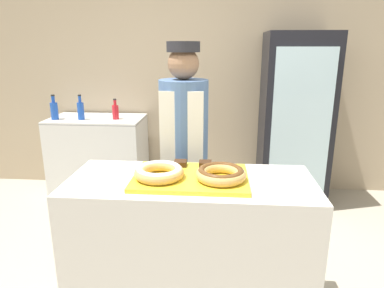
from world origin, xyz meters
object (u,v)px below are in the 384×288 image
at_px(serving_tray, 191,177).
at_px(donut_chocolate_glaze, 221,173).
at_px(brownie_back_right, 205,164).
at_px(brownie_back_left, 180,163).
at_px(bottle_blue, 54,110).
at_px(chest_freezer, 99,156).
at_px(bottle_red, 115,111).
at_px(beverage_fridge, 295,121).
at_px(donut_light_glaze, 159,172).
at_px(baker_person, 184,152).
at_px(bottle_blue_b, 81,110).

xyz_separation_m(serving_tray, donut_chocolate_glaze, (0.17, -0.05, 0.05)).
distance_m(donut_chocolate_glaze, brownie_back_right, 0.23).
bearing_deg(donut_chocolate_glaze, brownie_back_left, 140.07).
bearing_deg(bottle_blue, chest_freezer, 16.21).
relative_size(serving_tray, bottle_red, 2.93).
distance_m(beverage_fridge, bottle_red, 1.89).
distance_m(donut_light_glaze, bottle_blue, 2.22).
xyz_separation_m(brownie_back_right, baker_person, (-0.18, 0.45, -0.07)).
relative_size(brownie_back_right, baker_person, 0.04).
distance_m(baker_person, bottle_blue_b, 1.62).
height_order(bottle_blue, bottle_red, bottle_blue).
bearing_deg(brownie_back_left, bottle_blue, 135.23).
height_order(serving_tray, beverage_fridge, beverage_fridge).
xyz_separation_m(serving_tray, donut_light_glaze, (-0.17, -0.05, 0.05)).
relative_size(baker_person, bottle_blue, 6.34).
bearing_deg(chest_freezer, brownie_back_left, -55.66).
height_order(serving_tray, donut_light_glaze, donut_light_glaze).
bearing_deg(donut_chocolate_glaze, bottle_red, 122.22).
bearing_deg(brownie_back_right, donut_chocolate_glaze, -65.62).
distance_m(brownie_back_right, beverage_fridge, 1.83).
bearing_deg(brownie_back_right, bottle_red, 123.16).
bearing_deg(bottle_blue, donut_light_glaze, -50.23).
bearing_deg(brownie_back_left, donut_chocolate_glaze, -39.93).
height_order(baker_person, chest_freezer, baker_person).
distance_m(serving_tray, donut_chocolate_glaze, 0.18).
bearing_deg(brownie_back_right, beverage_fridge, 61.83).
bearing_deg(bottle_blue, bottle_red, 5.89).
distance_m(baker_person, bottle_blue, 1.83).
xyz_separation_m(beverage_fridge, bottle_blue, (-2.53, -0.11, 0.10)).
xyz_separation_m(donut_chocolate_glaze, chest_freezer, (-1.35, 1.83, -0.53)).
distance_m(chest_freezer, bottle_blue, 0.69).
bearing_deg(donut_light_glaze, chest_freezer, 119.05).
height_order(brownie_back_left, bottle_blue, bottle_blue).
relative_size(donut_light_glaze, brownie_back_left, 3.66).
bearing_deg(brownie_back_left, bottle_blue_b, 129.05).
bearing_deg(baker_person, donut_chocolate_glaze, -67.52).
distance_m(bottle_blue, bottle_blue_b, 0.28).
bearing_deg(bottle_red, brownie_back_right, -56.84).
bearing_deg(beverage_fridge, brownie_back_right, -118.17).
bearing_deg(donut_light_glaze, bottle_red, 113.73).
bearing_deg(donut_chocolate_glaze, bottle_blue_b, 130.59).
height_order(donut_light_glaze, baker_person, baker_person).
relative_size(donut_light_glaze, baker_person, 0.16).
xyz_separation_m(serving_tray, chest_freezer, (-1.18, 1.78, -0.48)).
bearing_deg(donut_light_glaze, serving_tray, 15.71).
distance_m(donut_light_glaze, chest_freezer, 2.16).
bearing_deg(baker_person, brownie_back_right, -68.41).
height_order(donut_chocolate_glaze, chest_freezer, donut_chocolate_glaze).
bearing_deg(brownie_back_right, serving_tray, -115.75).
bearing_deg(chest_freezer, brownie_back_right, -52.14).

